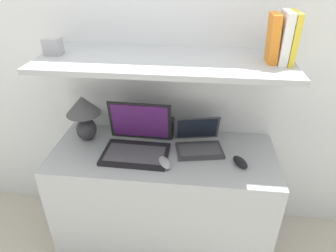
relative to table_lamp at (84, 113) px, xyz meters
The scene contains 14 objects.
wall_back 0.61m from the table_lamp, 26.20° to the left, with size 6.00×0.05×2.40m.
desk 0.75m from the table_lamp, 11.07° to the right, with size 1.32×0.54×0.75m.
back_riser 0.61m from the table_lamp, 21.82° to the left, with size 1.32×0.04×1.26m.
shelf 0.60m from the table_lamp, ahead, with size 1.32×0.49×0.03m.
table_lamp is the anchor object (origin of this frame).
laptop_large 0.37m from the table_lamp, 15.86° to the right, with size 0.38×0.31×0.27m.
laptop_small 0.71m from the table_lamp, ahead, with size 0.31×0.27×0.18m.
computer_mouse 0.58m from the table_lamp, 23.01° to the right, with size 0.10×0.13×0.04m.
second_mouse 0.96m from the table_lamp, 10.19° to the right, with size 0.10×0.13×0.04m.
router_box 0.51m from the table_lamp, 11.85° to the left, with size 0.11×0.09×0.11m.
book_yellow 1.21m from the table_lamp, ahead, with size 0.03×0.17×0.24m.
book_white 1.18m from the table_lamp, ahead, with size 0.04×0.15×0.24m.
book_orange 1.13m from the table_lamp, ahead, with size 0.05×0.12×0.23m.
shelf_gadget 0.42m from the table_lamp, 163.83° to the right, with size 0.09×0.07×0.09m.
Camera 1 is at (0.19, -1.16, 1.77)m, focal length 32.00 mm.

